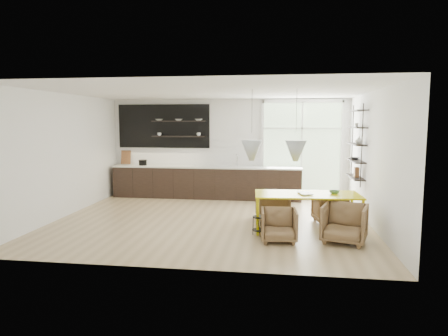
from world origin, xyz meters
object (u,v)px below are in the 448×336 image
Objects in this scene: armchair_front_right at (344,223)px; wire_stool at (260,223)px; dining_table at (307,196)px; armchair_back_left at (273,206)px; armchair_back_right at (330,209)px; armchair_front_left at (279,225)px.

armchair_front_right is 1.61m from wire_stool.
dining_table is 1.03m from armchair_front_right.
dining_table is at bearing 26.51° from wire_stool.
armchair_back_right is at bearing 165.19° from armchair_back_left.
armchair_back_right is at bearing 38.60° from wire_stool.
wire_stool is (-1.59, 0.25, -0.12)m from armchair_front_right.
armchair_back_right is 1.78× the size of wire_stool.
dining_table is at bearing 120.67° from armchair_back_left.
armchair_front_left reaches higher than armchair_back_right.
wire_stool is (-1.49, -1.19, -0.06)m from armchair_back_right.
armchair_front_right reaches higher than armchair_front_left.
dining_table is 1.07m from armchair_front_left.
armchair_back_left reaches higher than armchair_back_right.
wire_stool is at bearing -157.38° from dining_table.
armchair_front_left is at bearing -128.67° from dining_table.
dining_table is 0.99m from armchair_back_right.
armchair_back_left is 1.05× the size of armchair_back_right.
armchair_back_right is at bearing 50.57° from armchair_front_left.
armchair_back_left reaches higher than armchair_front_left.
armchair_back_right is 1.00× the size of armchair_front_left.
wire_stool is at bearing 68.19° from armchair_back_left.
wire_stool is (-0.38, 0.34, -0.06)m from armchair_front_left.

